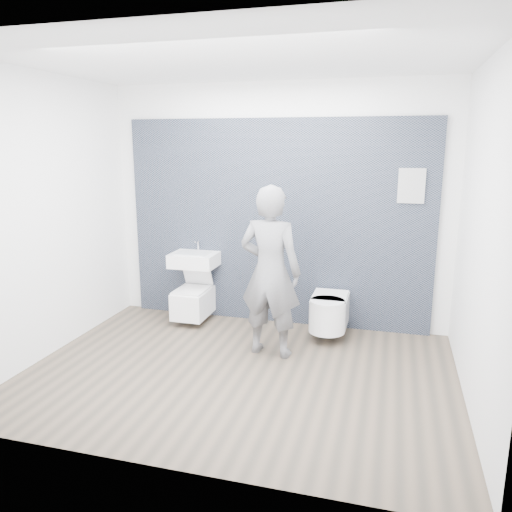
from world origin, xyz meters
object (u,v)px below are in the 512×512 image
(toilet_square, at_px, (193,301))
(visitor, at_px, (270,272))
(washbasin, at_px, (194,259))
(toilet_rounded, at_px, (329,312))

(toilet_square, xyz_separation_m, visitor, (1.12, -0.66, 0.61))
(washbasin, distance_m, visitor, 1.34)
(visitor, bearing_deg, toilet_square, -24.50)
(toilet_rounded, relative_size, visitor, 0.39)
(toilet_square, distance_m, toilet_rounded, 1.65)
(toilet_square, relative_size, visitor, 0.41)
(washbasin, relative_size, toilet_square, 0.76)
(washbasin, height_order, toilet_rounded, washbasin)
(visitor, bearing_deg, washbasin, -26.95)
(visitor, bearing_deg, toilet_rounded, -125.51)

